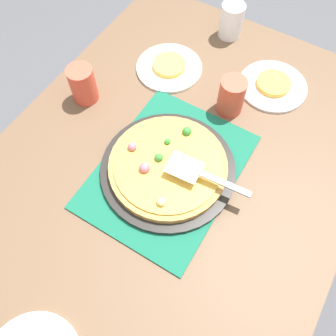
% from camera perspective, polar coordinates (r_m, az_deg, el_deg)
% --- Properties ---
extents(ground_plane, '(8.00, 8.00, 0.00)m').
position_cam_1_polar(ground_plane, '(1.72, 0.00, -12.52)').
color(ground_plane, '#4C4C51').
extents(dining_table, '(1.40, 1.00, 0.75)m').
position_cam_1_polar(dining_table, '(1.12, 0.00, -3.21)').
color(dining_table, brown).
rests_on(dining_table, ground_plane).
extents(placemat, '(0.48, 0.36, 0.01)m').
position_cam_1_polar(placemat, '(1.02, 0.00, -0.46)').
color(placemat, '#145B42').
rests_on(placemat, dining_table).
extents(pizza_pan, '(0.38, 0.38, 0.01)m').
position_cam_1_polar(pizza_pan, '(1.01, 0.00, -0.19)').
color(pizza_pan, black).
rests_on(pizza_pan, placemat).
extents(pizza, '(0.33, 0.33, 0.05)m').
position_cam_1_polar(pizza, '(0.99, -0.01, 0.39)').
color(pizza, '#B78442').
rests_on(pizza, pizza_pan).
extents(plate_near_left, '(0.22, 0.22, 0.01)m').
position_cam_1_polar(plate_near_left, '(1.25, 16.23, 12.36)').
color(plate_near_left, white).
rests_on(plate_near_left, dining_table).
extents(plate_far_right, '(0.22, 0.22, 0.01)m').
position_cam_1_polar(plate_far_right, '(1.25, 0.19, 15.60)').
color(plate_far_right, white).
rests_on(plate_far_right, dining_table).
extents(served_slice_left, '(0.11, 0.11, 0.02)m').
position_cam_1_polar(served_slice_left, '(1.24, 16.38, 12.75)').
color(served_slice_left, gold).
rests_on(served_slice_left, plate_near_left).
extents(served_slice_right, '(0.11, 0.11, 0.02)m').
position_cam_1_polar(served_slice_right, '(1.24, 0.19, 16.02)').
color(served_slice_right, '#EAB747').
rests_on(served_slice_right, plate_far_right).
extents(cup_near, '(0.08, 0.08, 0.12)m').
position_cam_1_polar(cup_near, '(1.36, 10.00, 22.01)').
color(cup_near, white).
rests_on(cup_near, dining_table).
extents(cup_far, '(0.08, 0.08, 0.12)m').
position_cam_1_polar(cup_far, '(1.16, -13.33, 12.78)').
color(cup_far, '#E04C38').
rests_on(cup_far, dining_table).
extents(cup_corner, '(0.08, 0.08, 0.12)m').
position_cam_1_polar(cup_corner, '(1.12, 10.02, 11.18)').
color(cup_corner, '#E04C38').
rests_on(cup_corner, dining_table).
extents(pizza_server, '(0.08, 0.23, 0.01)m').
position_cam_1_polar(pizza_server, '(0.94, 5.31, -0.87)').
color(pizza_server, silver).
rests_on(pizza_server, pizza).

